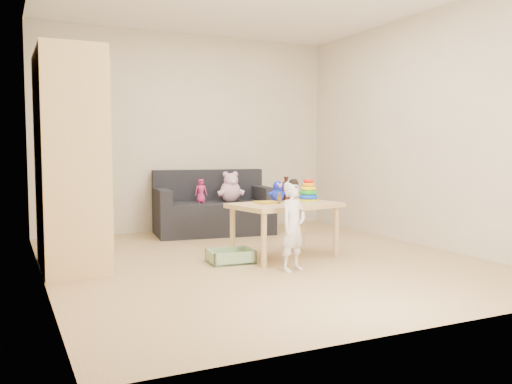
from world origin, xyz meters
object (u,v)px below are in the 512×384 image
wardrobe (70,161)px  play_table (285,230)px  sofa (214,218)px  toddler (293,228)px

wardrobe → play_table: 2.15m
wardrobe → sofa: bearing=34.6°
play_table → wardrobe: bearing=167.9°
toddler → sofa: bearing=65.2°
wardrobe → sofa: size_ratio=1.34×
wardrobe → sofa: (1.88, 1.29, -0.77)m
wardrobe → toddler: wardrobe is taller
wardrobe → play_table: wardrobe is taller
toddler → wardrobe: bearing=128.7°
wardrobe → play_table: size_ratio=1.88×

